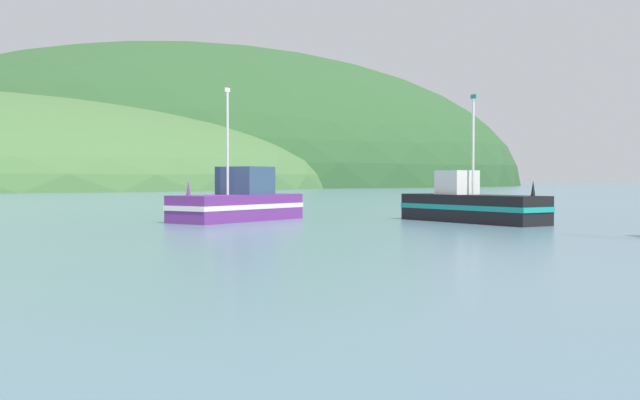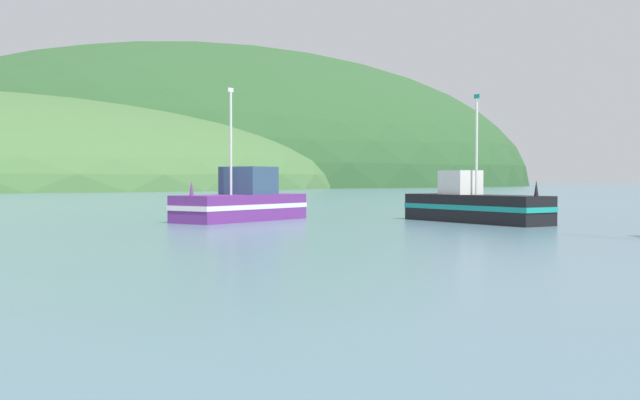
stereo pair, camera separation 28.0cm
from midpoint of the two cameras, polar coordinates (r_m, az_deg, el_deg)
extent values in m
ellipsoid|color=#2D562D|center=(236.33, -9.78, 1.05)|extent=(203.99, 163.20, 81.58)
cube|color=#6B2D84|center=(38.38, -6.28, -0.56)|extent=(7.34, 6.65, 1.28)
cube|color=white|center=(38.38, -6.28, -0.46)|extent=(7.41, 6.72, 0.23)
cone|color=#6B2D84|center=(35.85, -9.86, 0.86)|extent=(0.28, 0.28, 0.70)
cube|color=#334C6B|center=(38.80, -5.72, 1.43)|extent=(2.97, 3.00, 1.37)
cylinder|color=silver|center=(37.85, -7.01, 4.13)|extent=(0.12, 0.12, 4.95)
cube|color=white|center=(38.06, -7.02, 8.03)|extent=(0.30, 0.25, 0.20)
cube|color=black|center=(37.41, 10.87, -0.62)|extent=(4.27, 8.31, 1.31)
cube|color=teal|center=(37.41, 10.87, -0.52)|extent=(4.31, 8.40, 0.23)
cone|color=black|center=(34.81, 15.15, 0.85)|extent=(0.25, 0.25, 0.70)
cube|color=silver|center=(38.13, 9.81, 1.28)|extent=(1.90, 1.96, 1.16)
cylinder|color=silver|center=(37.37, 10.97, 3.84)|extent=(0.12, 0.12, 4.51)
cube|color=teal|center=(37.54, 10.99, 7.47)|extent=(0.14, 0.35, 0.20)
camera|label=1|loc=(0.14, -90.33, -0.01)|focal=43.60mm
camera|label=2|loc=(0.14, 89.67, 0.01)|focal=43.60mm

